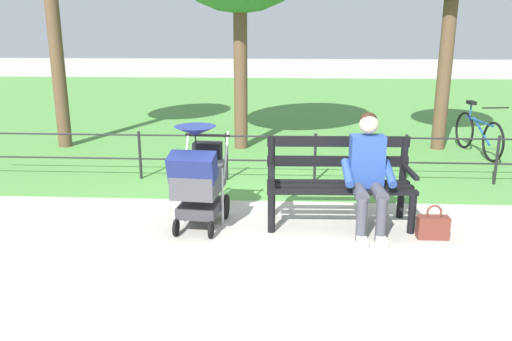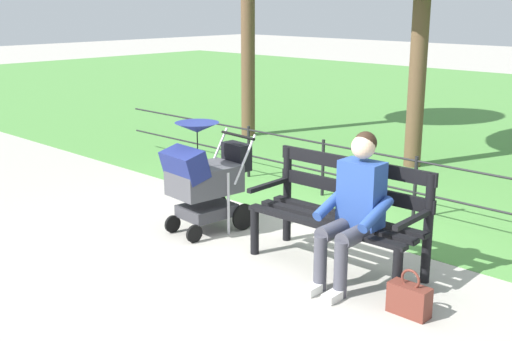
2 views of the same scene
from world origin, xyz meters
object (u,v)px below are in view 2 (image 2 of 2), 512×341
at_px(park_bench, 342,209).
at_px(stroller, 204,176).
at_px(person_on_bench, 354,205).
at_px(handbag, 409,299).

relative_size(park_bench, stroller, 1.41).
bearing_deg(person_on_bench, handbag, 163.63).
bearing_deg(person_on_bench, stroller, 1.00).
bearing_deg(park_bench, stroller, 9.44).
bearing_deg(handbag, park_bench, -23.79).
bearing_deg(person_on_bench, park_bench, -38.40).
height_order(park_bench, person_on_bench, person_on_bench).
height_order(park_bench, stroller, stroller).
distance_m(park_bench, stroller, 1.55).
height_order(person_on_bench, handbag, person_on_bench).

